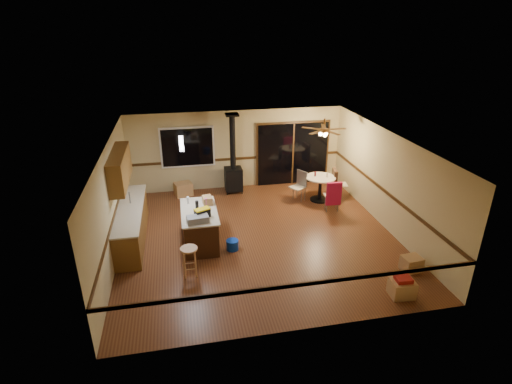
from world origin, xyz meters
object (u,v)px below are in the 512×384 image
object	(u,v)px
toolbox_black	(202,213)
dining_table	(320,184)
toolbox_grey	(198,219)
bar_stool	(190,261)
blue_bucket	(232,245)
chair_left	(300,182)
wood_stove	(233,171)
box_corner_a	(402,288)
box_corner_b	(411,264)
box_under_window	(183,189)
kitchen_island	(200,227)
chair_right	(335,180)
chair_near	(334,193)

from	to	relation	value
toolbox_black	dining_table	distance (m)	4.43
toolbox_grey	bar_stool	distance (m)	1.03
dining_table	blue_bucket	bearing A→B (deg)	-142.62
toolbox_black	chair_left	world-z (taller)	toolbox_black
wood_stove	box_corner_a	xyz separation A→B (m)	(2.61, -6.00, -0.55)
toolbox_grey	chair_left	bearing A→B (deg)	38.51
chair_left	box_corner_b	distance (m)	4.43
dining_table	box_under_window	xyz separation A→B (m)	(-4.18, 1.22, -0.32)
toolbox_grey	kitchen_island	bearing A→B (deg)	84.03
toolbox_grey	box_under_window	bearing A→B (deg)	94.11
wood_stove	box_corner_a	bearing A→B (deg)	-66.54
blue_bucket	dining_table	world-z (taller)	dining_table
bar_stool	chair_right	world-z (taller)	chair_right
kitchen_island	dining_table	bearing A→B (deg)	26.02
toolbox_grey	toolbox_black	distance (m)	0.26
blue_bucket	box_corner_b	size ratio (longest dim) A/B	0.74
kitchen_island	chair_near	xyz separation A→B (m)	(3.94, 1.00, 0.14)
chair_near	box_corner_b	xyz separation A→B (m)	(0.66, -3.16, -0.43)
kitchen_island	chair_left	size ratio (longest dim) A/B	3.03
chair_near	chair_left	bearing A→B (deg)	123.91
toolbox_grey	blue_bucket	bearing A→B (deg)	7.18
blue_bucket	toolbox_grey	bearing A→B (deg)	-172.82
chair_left	box_under_window	bearing A→B (deg)	163.39
kitchen_island	bar_stool	world-z (taller)	kitchen_island
kitchen_island	box_corner_a	bearing A→B (deg)	-37.10
wood_stove	dining_table	xyz separation A→B (m)	(2.55, -1.17, -0.20)
dining_table	box_corner_a	size ratio (longest dim) A/B	1.95
toolbox_grey	bar_stool	world-z (taller)	toolbox_grey
blue_bucket	box_corner_a	distance (m)	4.01
kitchen_island	toolbox_grey	world-z (taller)	toolbox_grey
chair_right	chair_near	bearing A→B (deg)	-114.12
chair_right	box_corner_a	bearing A→B (deg)	-95.40
chair_near	box_under_window	size ratio (longest dim) A/B	1.32
wood_stove	box_corner_b	world-z (taller)	wood_stove
wood_stove	kitchen_island	bearing A→B (deg)	-113.09
blue_bucket	box_under_window	size ratio (longest dim) A/B	0.57
wood_stove	box_under_window	world-z (taller)	wood_stove
bar_stool	blue_bucket	size ratio (longest dim) A/B	2.27
chair_right	box_corner_b	distance (m)	4.15
toolbox_grey	box_corner_a	size ratio (longest dim) A/B	1.04
dining_table	box_under_window	world-z (taller)	dining_table
box_under_window	box_corner_a	distance (m)	7.39
dining_table	box_corner_a	world-z (taller)	dining_table
bar_stool	dining_table	size ratio (longest dim) A/B	0.75
kitchen_island	bar_stool	bearing A→B (deg)	-103.30
toolbox_grey	chair_left	xyz separation A→B (m)	(3.30, 2.63, -0.39)
chair_near	box_corner_b	world-z (taller)	chair_near
toolbox_black	chair_near	bearing A→B (deg)	19.41
wood_stove	bar_stool	size ratio (longest dim) A/B	3.66
toolbox_black	box_corner_b	xyz separation A→B (m)	(4.54, -1.79, -0.83)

